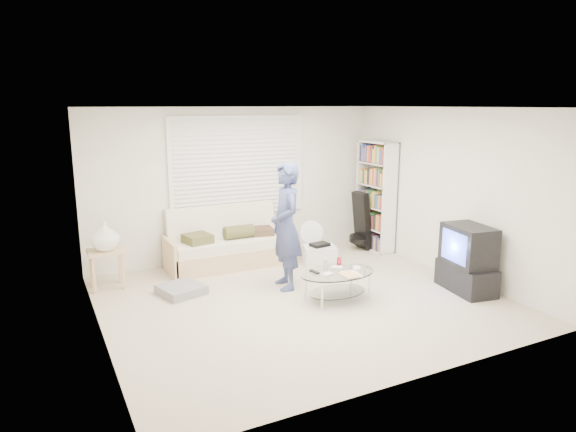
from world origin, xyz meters
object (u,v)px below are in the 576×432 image
futon_sofa (228,246)px  tv_unit (467,260)px  bookshelf (376,196)px  coffee_table (338,277)px

futon_sofa → tv_unit: futon_sofa is taller
bookshelf → tv_unit: bearing=-93.1°
futon_sofa → bookshelf: bookshelf is taller
bookshelf → tv_unit: 2.36m
futon_sofa → tv_unit: bearing=-45.6°
coffee_table → futon_sofa: bearing=110.0°
futon_sofa → coffee_table: 2.22m
futon_sofa → bookshelf: (2.66, -0.29, 0.65)m
bookshelf → coffee_table: bookshelf is taller
bookshelf → coffee_table: bearing=-136.6°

